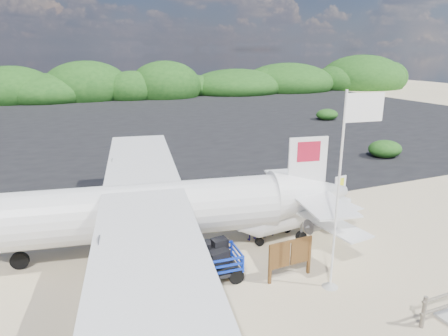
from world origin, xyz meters
The scene contains 10 objects.
ground centered at (0.00, 0.00, 0.00)m, with size 160.00×160.00×0.00m, color beige.
asphalt_apron centered at (0.00, 30.00, 0.00)m, with size 90.00×50.00×0.04m, color #B2B2B2, non-canonical shape.
vegetation_band centered at (0.00, 55.00, 0.00)m, with size 124.00×8.00×4.40m, color #B2B2B2, non-canonical shape.
baggage_cart centered at (-1.80, -0.38, 0.00)m, with size 2.46×1.41×1.23m, color #0D2FC6, non-canonical shape.
flagpole centered at (1.86, -2.32, 0.00)m, with size 1.30×0.54×6.49m, color white, non-canonical shape.
signboard centered at (0.88, -1.34, 0.00)m, with size 1.79×0.17×1.47m, color brown, non-canonical shape.
crew_a centered at (0.99, 1.78, 0.77)m, with size 0.56×0.37×1.53m, color #1D1653.
crew_b centered at (1.65, 1.95, 0.96)m, with size 0.94×0.73×1.93m, color #1D1653.
crew_c centered at (3.94, 1.87, 0.88)m, with size 1.03×0.43×1.75m, color #1D1653.
aircraft_large centered at (10.70, 20.05, 0.00)m, with size 18.36×18.36×5.51m, color #B2B2B2, non-canonical shape.
Camera 1 is at (-5.89, -11.69, 7.59)m, focal length 32.00 mm.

